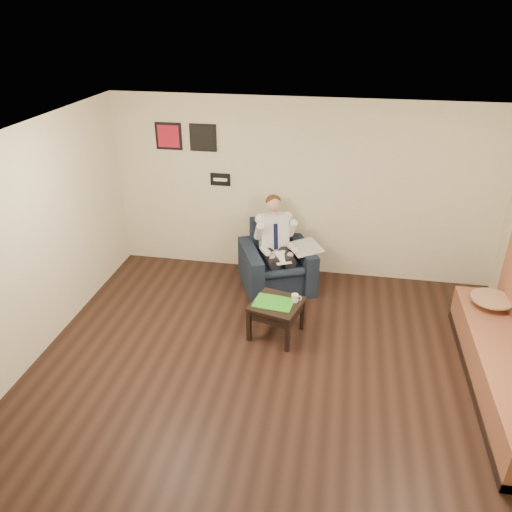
% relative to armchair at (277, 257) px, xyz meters
% --- Properties ---
extents(ground, '(6.00, 6.00, 0.00)m').
position_rel_armchair_xyz_m(ground, '(0.30, -2.42, -0.49)').
color(ground, black).
rests_on(ground, ground).
extents(wall_back, '(6.00, 0.02, 2.80)m').
position_rel_armchair_xyz_m(wall_back, '(0.30, 0.58, 0.91)').
color(wall_back, '#EDE4C2').
rests_on(wall_back, ground).
extents(wall_left, '(0.02, 6.00, 2.80)m').
position_rel_armchair_xyz_m(wall_left, '(-2.70, -2.42, 0.91)').
color(wall_left, '#EDE4C2').
rests_on(wall_left, ground).
extents(ceiling, '(6.00, 6.00, 0.02)m').
position_rel_armchair_xyz_m(ceiling, '(0.30, -2.42, 2.31)').
color(ceiling, white).
rests_on(ceiling, wall_back).
extents(seating_sign, '(0.32, 0.02, 0.20)m').
position_rel_armchair_xyz_m(seating_sign, '(-1.00, 0.56, 1.01)').
color(seating_sign, black).
rests_on(seating_sign, wall_back).
extents(art_print_left, '(0.42, 0.03, 0.42)m').
position_rel_armchair_xyz_m(art_print_left, '(-1.80, 0.56, 1.66)').
color(art_print_left, '#B8162F').
rests_on(art_print_left, wall_back).
extents(art_print_right, '(0.42, 0.03, 0.42)m').
position_rel_armchair_xyz_m(art_print_right, '(-1.25, 0.56, 1.66)').
color(art_print_right, black).
rests_on(art_print_right, wall_back).
extents(armchair, '(1.34, 1.34, 0.99)m').
position_rel_armchair_xyz_m(armchair, '(0.00, 0.00, 0.00)').
color(armchair, black).
rests_on(armchair, ground).
extents(seated_man, '(0.98, 1.14, 1.35)m').
position_rel_armchair_xyz_m(seated_man, '(0.05, -0.12, 0.18)').
color(seated_man, white).
rests_on(seated_man, armchair).
extents(lap_papers, '(0.35, 0.39, 0.01)m').
position_rel_armchair_xyz_m(lap_papers, '(0.09, -0.22, 0.11)').
color(lap_papers, white).
rests_on(lap_papers, seated_man).
extents(newspaper, '(0.62, 0.67, 0.01)m').
position_rel_armchair_xyz_m(newspaper, '(0.42, 0.07, 0.18)').
color(newspaper, silver).
rests_on(newspaper, armchair).
extents(side_table, '(0.75, 0.75, 0.50)m').
position_rel_armchair_xyz_m(side_table, '(0.18, -1.29, -0.24)').
color(side_table, black).
rests_on(side_table, ground).
extents(green_folder, '(0.54, 0.41, 0.01)m').
position_rel_armchair_xyz_m(green_folder, '(0.15, -1.30, 0.01)').
color(green_folder, green).
rests_on(green_folder, side_table).
extents(coffee_mug, '(0.11, 0.11, 0.11)m').
position_rel_armchair_xyz_m(coffee_mug, '(0.41, -1.21, 0.06)').
color(coffee_mug, white).
rests_on(coffee_mug, side_table).
extents(smartphone, '(0.17, 0.14, 0.01)m').
position_rel_armchair_xyz_m(smartphone, '(0.28, -1.13, 0.01)').
color(smartphone, black).
rests_on(smartphone, side_table).
extents(cafe_table, '(0.67, 0.67, 0.64)m').
position_rel_armchair_xyz_m(cafe_table, '(2.90, -0.91, -0.17)').
color(cafe_table, tan).
rests_on(cafe_table, ground).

